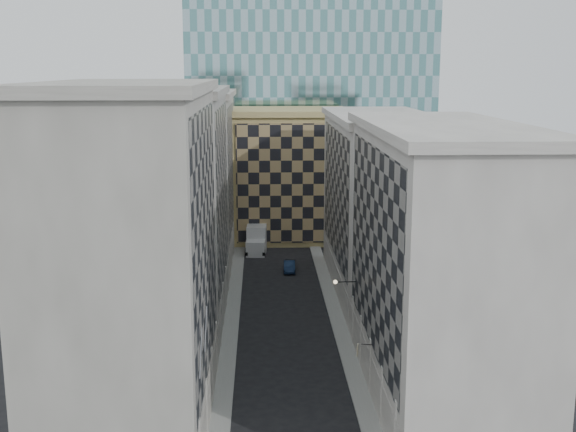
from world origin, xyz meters
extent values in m
cube|color=gray|center=(-5.25, 30.00, 0.07)|extent=(1.50, 100.00, 0.15)
cube|color=gray|center=(5.25, 30.00, 0.07)|extent=(1.50, 100.00, 0.15)
cube|color=gray|center=(-11.00, 11.00, 11.50)|extent=(10.00, 22.00, 23.00)
cube|color=gray|center=(-6.12, 11.00, 13.00)|extent=(0.25, 19.36, 18.00)
cube|color=gray|center=(-6.20, 11.00, 1.60)|extent=(0.45, 21.12, 3.20)
cube|color=gray|center=(-11.00, 11.00, 23.35)|extent=(10.80, 22.80, 0.70)
cylinder|color=gray|center=(-6.35, 8.25, 2.20)|extent=(0.90, 0.90, 4.40)
cylinder|color=gray|center=(-6.35, 13.75, 2.20)|extent=(0.90, 0.90, 4.40)
cylinder|color=gray|center=(-6.35, 19.25, 2.20)|extent=(0.90, 0.90, 4.40)
cube|color=gray|center=(-11.00, 33.00, 11.00)|extent=(10.00, 22.00, 22.00)
cube|color=gray|center=(-6.12, 33.00, 12.50)|extent=(0.25, 19.36, 17.00)
cube|color=gray|center=(-6.20, 33.00, 1.60)|extent=(0.45, 21.12, 3.20)
cube|color=gray|center=(-11.00, 33.00, 22.35)|extent=(10.80, 22.80, 0.70)
cylinder|color=gray|center=(-6.35, 24.75, 2.20)|extent=(0.90, 0.90, 4.40)
cylinder|color=gray|center=(-6.35, 30.25, 2.20)|extent=(0.90, 0.90, 4.40)
cylinder|color=gray|center=(-6.35, 35.75, 2.20)|extent=(0.90, 0.90, 4.40)
cylinder|color=gray|center=(-6.35, 41.25, 2.20)|extent=(0.90, 0.90, 4.40)
cube|color=gray|center=(-11.00, 55.00, 10.50)|extent=(10.00, 22.00, 21.00)
cube|color=gray|center=(-6.12, 55.00, 12.00)|extent=(0.25, 19.36, 16.00)
cube|color=gray|center=(-6.20, 55.00, 1.60)|extent=(0.45, 21.12, 3.20)
cube|color=gray|center=(-11.00, 55.00, 21.35)|extent=(10.80, 22.80, 0.70)
cylinder|color=gray|center=(-6.35, 46.75, 2.20)|extent=(0.90, 0.90, 4.40)
cylinder|color=gray|center=(-6.35, 52.25, 2.20)|extent=(0.90, 0.90, 4.40)
cylinder|color=gray|center=(-6.35, 57.75, 2.20)|extent=(0.90, 0.90, 4.40)
cylinder|color=gray|center=(-6.35, 63.25, 2.20)|extent=(0.90, 0.90, 4.40)
cube|color=#AFA8A0|center=(11.00, 15.00, 10.00)|extent=(10.00, 26.00, 20.00)
cube|color=gray|center=(6.12, 15.00, 11.50)|extent=(0.25, 22.88, 15.00)
cube|color=#AFA8A0|center=(6.20, 15.00, 1.60)|extent=(0.45, 24.96, 3.20)
cube|color=#AFA8A0|center=(11.00, 15.00, 20.35)|extent=(10.80, 26.80, 0.70)
cylinder|color=#AFA8A0|center=(6.35, 9.80, 2.20)|extent=(0.90, 0.90, 4.40)
cylinder|color=#AFA8A0|center=(6.35, 15.00, 2.20)|extent=(0.90, 0.90, 4.40)
cylinder|color=#AFA8A0|center=(6.35, 20.20, 2.20)|extent=(0.90, 0.90, 4.40)
cylinder|color=#AFA8A0|center=(6.35, 25.40, 2.20)|extent=(0.90, 0.90, 4.40)
cube|color=#AFA8A0|center=(11.00, 42.00, 9.50)|extent=(10.00, 28.00, 19.00)
cube|color=gray|center=(6.12, 42.00, 11.00)|extent=(0.25, 24.64, 14.00)
cube|color=#AFA8A0|center=(6.20, 42.00, 1.60)|extent=(0.45, 26.88, 3.20)
cube|color=#AFA8A0|center=(11.00, 42.00, 19.35)|extent=(10.80, 28.80, 0.70)
cube|color=tan|center=(2.00, 68.00, 9.00)|extent=(16.00, 14.00, 18.00)
cube|color=tan|center=(2.00, 60.90, 9.00)|extent=(15.20, 0.25, 16.50)
cube|color=tan|center=(2.00, 68.00, 18.40)|extent=(16.80, 14.80, 0.80)
cube|color=#312B26|center=(0.00, 82.00, 14.00)|extent=(6.00, 6.00, 28.00)
cube|color=#312B26|center=(0.00, 82.00, 28.70)|extent=(7.00, 7.00, 1.40)
cylinder|color=gray|center=(-5.90, 4.00, 8.00)|extent=(0.10, 2.33, 2.33)
cylinder|color=gray|center=(-5.90, 8.00, 8.00)|extent=(0.10, 2.33, 2.33)
cylinder|color=black|center=(5.10, 24.00, 6.20)|extent=(1.80, 0.08, 0.08)
sphere|color=#FFE5B2|center=(4.20, 24.00, 6.20)|extent=(0.36, 0.36, 0.36)
cube|color=silver|center=(-2.99, 56.99, 1.02)|extent=(2.64, 2.86, 2.05)
cube|color=silver|center=(-2.83, 59.95, 1.76)|extent=(2.83, 4.23, 3.53)
cylinder|color=black|center=(-4.18, 56.14, 0.51)|extent=(0.40, 1.04, 1.02)
cylinder|color=black|center=(-1.90, 56.02, 0.51)|extent=(0.40, 1.04, 1.02)
cylinder|color=black|center=(-3.90, 61.37, 0.51)|extent=(0.40, 1.04, 1.02)
cylinder|color=black|center=(-1.63, 61.25, 0.51)|extent=(0.40, 1.04, 1.02)
imported|color=#0F1E3A|center=(1.20, 49.07, 0.66)|extent=(1.53, 4.06, 1.32)
cylinder|color=black|center=(5.60, 14.33, 4.23)|extent=(0.85, 0.26, 0.06)
cube|color=beige|center=(4.90, 14.33, 3.80)|extent=(0.24, 0.75, 0.76)
camera|label=1|loc=(-2.28, -36.36, 24.56)|focal=45.00mm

